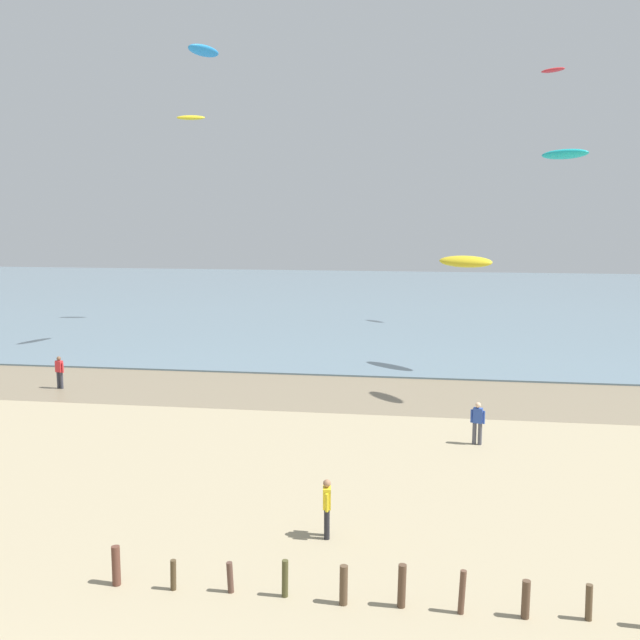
{
  "coord_description": "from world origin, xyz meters",
  "views": [
    {
      "loc": [
        7.0,
        -9.07,
        9.12
      ],
      "look_at": [
        3.85,
        13.11,
        5.67
      ],
      "focal_mm": 39.55,
      "sensor_mm": 36.0,
      "label": 1
    }
  ],
  "objects": [
    {
      "name": "kite_aloft_2",
      "position": [
        16.69,
        48.55,
        19.75
      ],
      "size": [
        1.93,
        1.78,
        0.34
      ],
      "primitive_type": "ellipsoid",
      "rotation": [
        0.04,
        0.0,
        5.58
      ],
      "color": "red"
    },
    {
      "name": "kite_aloft_1",
      "position": [
        9.54,
        31.63,
        6.32
      ],
      "size": [
        3.53,
        3.11,
        0.89
      ],
      "primitive_type": "ellipsoid",
      "rotation": [
        -0.33,
        0.0,
        2.49
      ],
      "color": "yellow"
    },
    {
      "name": "groyne_mid",
      "position": [
        9.85,
        6.23,
        0.47
      ],
      "size": [
        19.7,
        0.34,
        1.06
      ],
      "color": "brown",
      "rests_on": "ground"
    },
    {
      "name": "person_nearest_camera",
      "position": [
        -11.44,
        24.41,
        0.92
      ],
      "size": [
        0.55,
        0.32,
        1.71
      ],
      "color": "#383842",
      "rests_on": "ground"
    },
    {
      "name": "sea",
      "position": [
        0.0,
        64.13,
        0.05
      ],
      "size": [
        160.0,
        70.0,
        0.1
      ],
      "primitive_type": "cube",
      "color": "slate",
      "rests_on": "ground"
    },
    {
      "name": "kite_aloft_5",
      "position": [
        -6.86,
        36.06,
        19.21
      ],
      "size": [
        2.02,
        3.06,
        0.82
      ],
      "primitive_type": "ellipsoid",
      "rotation": [
        -0.45,
        0.0,
        1.19
      ],
      "color": "#2384D1"
    },
    {
      "name": "person_right_flank",
      "position": [
        4.55,
        9.53,
        0.92
      ],
      "size": [
        0.26,
        0.57,
        1.71
      ],
      "color": "#232328",
      "rests_on": "ground"
    },
    {
      "name": "kite_aloft_0",
      "position": [
        13.39,
        24.8,
        11.7
      ],
      "size": [
        2.3,
        2.56,
        0.54
      ],
      "primitive_type": "ellipsoid",
      "rotation": [
        0.17,
        0.0,
        2.25
      ],
      "color": "#19B2B7"
    },
    {
      "name": "person_mid_beach",
      "position": [
        9.39,
        18.36,
        0.92
      ],
      "size": [
        0.55,
        0.31,
        1.71
      ],
      "color": "#4C4C56",
      "rests_on": "ground"
    },
    {
      "name": "kite_aloft_3",
      "position": [
        -11.45,
        47.14,
        16.58
      ],
      "size": [
        2.38,
        1.15,
        0.52
      ],
      "primitive_type": "ellipsoid",
      "rotation": [
        -0.23,
        0.0,
        3.3
      ],
      "color": "yellow"
    },
    {
      "name": "wet_sand_strip",
      "position": [
        0.0,
        25.5,
        0.0
      ],
      "size": [
        120.0,
        7.27,
        0.01
      ],
      "primitive_type": "cube",
      "color": "#84755B",
      "rests_on": "ground"
    }
  ]
}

